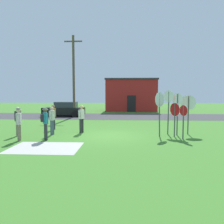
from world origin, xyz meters
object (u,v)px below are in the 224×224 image
Objects in this scene: utility_pole at (74,75)px; person_near_signs at (52,119)px; stop_sign_leaning_right at (159,106)px; person_on_left at (53,115)px; stop_sign_nearest at (178,107)px; stop_sign_leaning_left at (183,116)px; person_holding_notes at (45,121)px; person_in_blue at (19,122)px; person_in_dark_shirt at (18,120)px; parked_car_on_street at (64,110)px; stop_sign_center_cluster at (175,113)px; stop_sign_far_back at (188,107)px; person_in_teal at (81,117)px; stop_sign_low_front at (169,105)px.

person_near_signs is (0.87, -10.08, -3.33)m from utility_pole.
stop_sign_leaning_right reaches higher than person_on_left.
stop_sign_nearest is at bearing 1.92° from person_near_signs.
utility_pole is 4.37× the size of stop_sign_leaning_left.
person_in_blue is (-1.31, -0.27, -0.03)m from person_holding_notes.
person_in_dark_shirt is 1.54m from person_in_blue.
parked_car_on_street is 14.20m from stop_sign_nearest.
stop_sign_leaning_right is at bearing 178.30° from stop_sign_center_cluster.
person_in_dark_shirt is at bearing 177.10° from stop_sign_leaning_left.
stop_sign_nearest reaches higher than stop_sign_center_cluster.
stop_sign_far_back is 1.72m from stop_sign_leaning_left.
stop_sign_leaning_right is at bearing -1.65° from person_near_signs.
person_in_teal is (-5.89, 1.70, -0.27)m from stop_sign_leaning_left.
utility_pole reaches higher than person_holding_notes.
stop_sign_center_cluster is at bearing 113.97° from stop_sign_leaning_left.
person_near_signs reaches higher than parked_car_on_street.
person_in_teal is at bearing 168.44° from stop_sign_leaning_right.
stop_sign_nearest is (9.51, -10.50, 1.01)m from parked_car_on_street.
person_holding_notes reaches higher than parked_car_on_street.
utility_pole reaches higher than stop_sign_leaning_left.
stop_sign_leaning_right is 2.01m from stop_sign_far_back.
stop_sign_center_cluster reaches higher than person_on_left.
utility_pole is at bearing 92.54° from person_on_left.
stop_sign_center_cluster is at bearing -14.81° from person_on_left.
stop_sign_far_back reaches higher than person_in_dark_shirt.
parked_car_on_street is 2.56× the size of person_near_signs.
utility_pole reaches higher than stop_sign_center_cluster.
utility_pole is at bearing 127.35° from stop_sign_leaning_left.
stop_sign_leaning_left is (0.53, -1.51, -0.54)m from stop_sign_low_front.
person_on_left is at bearing 100.41° from person_holding_notes.
stop_sign_center_cluster is (8.07, -10.29, -2.95)m from utility_pole.
stop_sign_leaning_right is 1.08× the size of stop_sign_far_back.
person_in_teal is at bearing 163.93° from stop_sign_leaning_left.
stop_sign_low_front is 1.57× the size of person_near_signs.
person_in_teal is (-5.57, 0.99, -0.36)m from stop_sign_center_cluster.
person_near_signs is at bearing -178.08° from stop_sign_nearest.
stop_sign_low_front is 1.57× the size of person_in_dark_shirt.
stop_sign_far_back is 8.23m from person_near_signs.
person_near_signs is 1.81m from person_in_teal.
stop_sign_low_front is 5.42m from person_in_teal.
person_near_signs is (-6.98, -0.59, -0.84)m from stop_sign_low_front.
person_on_left is (-7.49, 1.24, -0.81)m from stop_sign_low_front.
parked_car_on_street is 2.56× the size of person_in_dark_shirt.
stop_sign_nearest is 5.89m from person_in_teal.
person_holding_notes is 1.34m from person_in_blue.
person_in_blue is (-8.71, -0.90, -0.27)m from stop_sign_leaning_left.
stop_sign_low_front is 8.97m from person_in_dark_shirt.
stop_sign_leaning_left is 7.43m from person_holding_notes.
person_on_left is at bearing 153.81° from person_in_teal.
stop_sign_nearest reaches higher than person_holding_notes.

